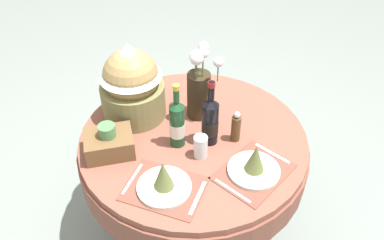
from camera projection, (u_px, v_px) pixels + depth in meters
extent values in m
plane|color=gray|center=(193.00, 223.00, 2.48)|extent=(8.00, 8.00, 0.00)
cylinder|color=brown|center=(193.00, 139.00, 2.02)|extent=(1.14, 1.14, 0.04)
cylinder|color=brown|center=(193.00, 152.00, 2.08)|extent=(1.17, 1.17, 0.16)
cylinder|color=black|center=(193.00, 185.00, 2.24)|extent=(0.12, 0.12, 0.66)
cylinder|color=black|center=(193.00, 222.00, 2.47)|extent=(0.52, 0.52, 0.03)
cube|color=brown|center=(164.00, 188.00, 1.74)|extent=(0.43, 0.41, 0.00)
cylinder|color=silver|center=(164.00, 187.00, 1.73)|extent=(0.24, 0.24, 0.02)
cone|color=#606B38|center=(163.00, 175.00, 1.68)|extent=(0.09, 0.09, 0.14)
cube|color=silver|center=(132.00, 179.00, 1.78)|extent=(0.12, 0.16, 0.00)
cube|color=silver|center=(198.00, 198.00, 1.70)|extent=(0.12, 0.17, 0.00)
cube|color=brown|center=(253.00, 172.00, 1.82)|extent=(0.43, 0.41, 0.00)
cylinder|color=silver|center=(254.00, 170.00, 1.81)|extent=(0.24, 0.24, 0.02)
cone|color=#606B38|center=(255.00, 158.00, 1.76)|extent=(0.09, 0.09, 0.14)
cube|color=silver|center=(233.00, 191.00, 1.72)|extent=(0.12, 0.16, 0.00)
cube|color=silver|center=(272.00, 153.00, 1.90)|extent=(0.12, 0.17, 0.00)
cylinder|color=#332819|center=(199.00, 95.00, 2.06)|extent=(0.12, 0.12, 0.26)
sphere|color=silver|center=(203.00, 46.00, 1.91)|extent=(0.05, 0.05, 0.05)
cylinder|color=#4C7038|center=(203.00, 60.00, 1.96)|extent=(0.01, 0.01, 0.12)
sphere|color=silver|center=(218.00, 62.00, 1.86)|extent=(0.05, 0.05, 0.05)
cylinder|color=#4C7038|center=(218.00, 73.00, 1.90)|extent=(0.01, 0.01, 0.09)
sphere|color=silver|center=(203.00, 53.00, 1.87)|extent=(0.05, 0.05, 0.05)
cylinder|color=#4C7038|center=(203.00, 67.00, 1.92)|extent=(0.01, 0.01, 0.12)
sphere|color=silver|center=(197.00, 59.00, 1.86)|extent=(0.07, 0.07, 0.07)
cylinder|color=#4C7038|center=(197.00, 71.00, 1.91)|extent=(0.01, 0.01, 0.10)
sphere|color=silver|center=(196.00, 56.00, 1.98)|extent=(0.06, 0.06, 0.06)
cylinder|color=#4C7038|center=(195.00, 64.00, 2.01)|extent=(0.01, 0.01, 0.05)
sphere|color=silver|center=(203.00, 47.00, 1.86)|extent=(0.05, 0.05, 0.05)
cylinder|color=#4C7038|center=(203.00, 63.00, 1.92)|extent=(0.01, 0.01, 0.15)
cylinder|color=#194223|center=(177.00, 126.00, 1.89)|extent=(0.07, 0.07, 0.23)
cylinder|color=silver|center=(177.00, 129.00, 1.90)|extent=(0.07, 0.07, 0.08)
cone|color=#194223|center=(177.00, 104.00, 1.81)|extent=(0.07, 0.07, 0.03)
cylinder|color=#194223|center=(176.00, 93.00, 1.77)|extent=(0.03, 0.03, 0.09)
cylinder|color=#B29933|center=(176.00, 87.00, 1.75)|extent=(0.03, 0.03, 0.02)
cylinder|color=black|center=(210.00, 124.00, 1.90)|extent=(0.08, 0.08, 0.23)
cylinder|color=black|center=(210.00, 126.00, 1.92)|extent=(0.08, 0.08, 0.08)
cone|color=black|center=(211.00, 102.00, 1.82)|extent=(0.08, 0.08, 0.04)
cylinder|color=black|center=(211.00, 91.00, 1.78)|extent=(0.03, 0.03, 0.09)
cylinder|color=maroon|center=(212.00, 84.00, 1.76)|extent=(0.03, 0.03, 0.02)
cylinder|color=silver|center=(200.00, 147.00, 1.86)|extent=(0.07, 0.07, 0.12)
cylinder|color=brown|center=(236.00, 129.00, 1.94)|extent=(0.05, 0.05, 0.14)
sphere|color=#B7B7BC|center=(237.00, 115.00, 1.89)|extent=(0.03, 0.03, 0.03)
cylinder|color=olive|center=(134.00, 100.00, 2.08)|extent=(0.33, 0.33, 0.18)
sphere|color=#9E7F4C|center=(131.00, 76.00, 1.99)|extent=(0.28, 0.28, 0.28)
cone|color=silver|center=(129.00, 60.00, 1.93)|extent=(0.32, 0.32, 0.18)
cube|color=brown|center=(109.00, 144.00, 1.89)|extent=(0.23, 0.18, 0.10)
cylinder|color=#4C7F4C|center=(107.00, 131.00, 1.83)|extent=(0.08, 0.08, 0.06)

